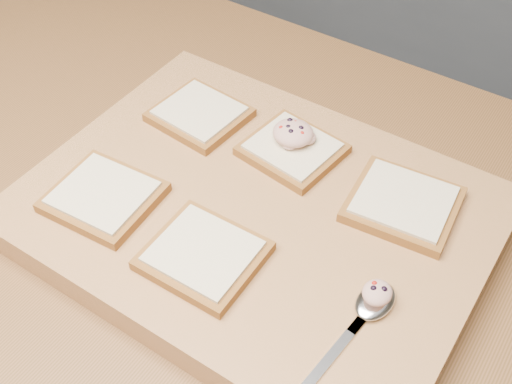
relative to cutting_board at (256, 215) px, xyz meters
The scene contains 9 objects.
cutting_board is the anchor object (origin of this frame).
bread_far_left 0.17m from the cutting_board, 149.48° to the left, with size 0.12×0.11×0.02m.
bread_far_center 0.10m from the cutting_board, 95.33° to the left, with size 0.12×0.11×0.02m.
bread_far_right 0.17m from the cutting_board, 31.04° to the left, with size 0.13×0.12×0.02m.
bread_near_left 0.18m from the cutting_board, 147.73° to the right, with size 0.12×0.12×0.02m.
bread_near_center 0.10m from the cutting_board, 90.98° to the right, with size 0.12×0.11×0.02m.
tuna_salad_dollop 0.11m from the cutting_board, 97.38° to the left, with size 0.05×0.05×0.02m.
spoon 0.19m from the cutting_board, 19.45° to the right, with size 0.04×0.18×0.01m.
spoon_salad 0.19m from the cutting_board, 15.48° to the right, with size 0.03×0.03×0.02m.
Camera 1 is at (0.14, -0.43, 1.49)m, focal length 45.00 mm.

